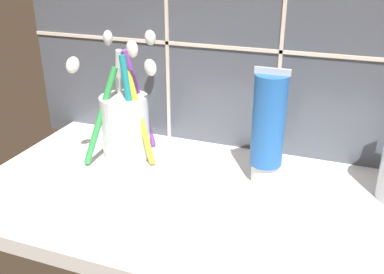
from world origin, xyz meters
The scene contains 4 objects.
sink_counter centered at (0.00, 0.00, 1.00)cm, with size 67.70×31.21×2.00cm, color white.
tile_wall_backsplash centered at (0.01, 15.85, 22.84)cm, with size 77.70×1.72×45.66cm.
toothbrush_cup centered at (-18.18, 6.22, 7.53)cm, with size 11.85×12.09×18.11cm.
toothpaste_tube centered at (2.23, 6.22, 9.63)cm, with size 4.37×4.16×15.36cm.
Camera 1 is at (10.49, -43.56, 30.62)cm, focal length 40.00 mm.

